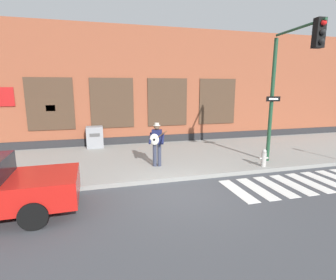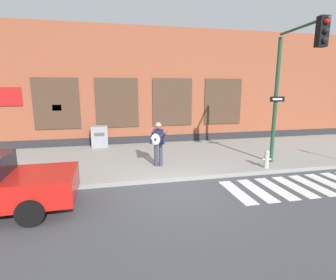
# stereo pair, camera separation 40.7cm
# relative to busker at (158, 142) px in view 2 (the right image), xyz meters

# --- Properties ---
(ground_plane) EXTENTS (160.00, 160.00, 0.00)m
(ground_plane) POSITION_rel_busker_xyz_m (0.15, -2.45, -1.13)
(ground_plane) COLOR #424449
(sidewalk) EXTENTS (28.00, 5.97, 0.15)m
(sidewalk) POSITION_rel_busker_xyz_m (0.15, 1.52, -1.06)
(sidewalk) COLOR gray
(sidewalk) RESTS_ON ground
(building_backdrop) EXTENTS (28.00, 4.06, 6.36)m
(building_backdrop) POSITION_rel_busker_xyz_m (0.15, 6.49, 2.04)
(building_backdrop) COLOR brown
(building_backdrop) RESTS_ON ground
(crosswalk) EXTENTS (5.20, 1.90, 0.01)m
(crosswalk) POSITION_rel_busker_xyz_m (4.37, -2.77, -1.13)
(crosswalk) COLOR silver
(crosswalk) RESTS_ON ground
(busker) EXTENTS (0.72, 0.67, 1.72)m
(busker) POSITION_rel_busker_xyz_m (0.00, 0.00, 0.00)
(busker) COLOR #33384C
(busker) RESTS_ON sidewalk
(traffic_light) EXTENTS (0.67, 2.63, 5.13)m
(traffic_light) POSITION_rel_busker_xyz_m (4.62, -1.42, 2.54)
(traffic_light) COLOR #1E472D
(traffic_light) RESTS_ON sidewalk
(utility_box) EXTENTS (0.83, 0.69, 1.09)m
(utility_box) POSITION_rel_busker_xyz_m (-2.33, 4.05, -0.44)
(utility_box) COLOR gray
(utility_box) RESTS_ON sidewalk
(fire_hydrant) EXTENTS (0.38, 0.20, 0.70)m
(fire_hydrant) POSITION_rel_busker_xyz_m (4.05, -1.12, -0.64)
(fire_hydrant) COLOR #B2ADA8
(fire_hydrant) RESTS_ON sidewalk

